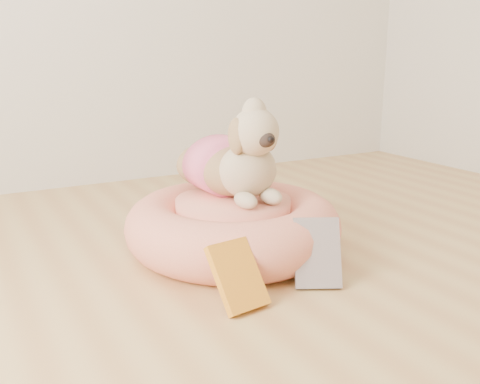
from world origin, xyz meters
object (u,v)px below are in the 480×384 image
pet_bed (233,226)px  book_yellow (238,276)px  book_white (317,253)px  dog (233,145)px

pet_bed → book_yellow: 0.42m
pet_bed → book_white: bearing=-76.2°
dog → book_yellow: size_ratio=2.43×
dog → book_yellow: dog is taller
book_yellow → book_white: size_ratio=0.94×
book_yellow → book_white: bearing=-6.1°
pet_bed → book_white: size_ratio=3.54×
book_yellow → book_white: 0.28m
pet_bed → book_yellow: bearing=-116.5°
pet_bed → dog: (0.02, 0.04, 0.28)m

